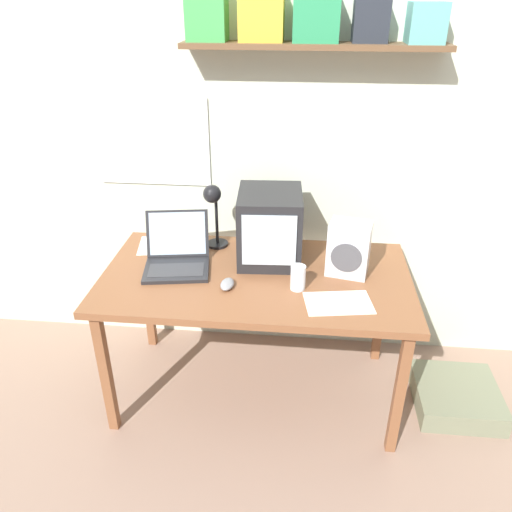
{
  "coord_description": "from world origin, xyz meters",
  "views": [
    {
      "loc": [
        0.21,
        -2.04,
        1.92
      ],
      "look_at": [
        0.0,
        0.0,
        0.82
      ],
      "focal_mm": 35.0,
      "sensor_mm": 36.0,
      "label": 1
    }
  ],
  "objects": [
    {
      "name": "ground_plane",
      "position": [
        0.0,
        0.0,
        0.0
      ],
      "size": [
        12.0,
        12.0,
        0.0
      ],
      "primitive_type": "plane",
      "color": "#9C7C69"
    },
    {
      "name": "back_wall",
      "position": [
        0.0,
        0.51,
        1.32
      ],
      "size": [
        5.6,
        0.24,
        2.6
      ],
      "color": "beige",
      "rests_on": "ground_plane"
    },
    {
      "name": "corner_desk",
      "position": [
        0.0,
        0.0,
        0.66
      ],
      "size": [
        1.47,
        0.79,
        0.72
      ],
      "color": "brown",
      "rests_on": "ground_plane"
    },
    {
      "name": "crt_monitor",
      "position": [
        0.05,
        0.18,
        0.9
      ],
      "size": [
        0.33,
        0.37,
        0.35
      ],
      "rotation": [
        0.0,
        0.0,
        0.06
      ],
      "color": "#232326",
      "rests_on": "corner_desk"
    },
    {
      "name": "laptop",
      "position": [
        -0.39,
        0.06,
        0.78
      ],
      "size": [
        0.36,
        0.37,
        0.24
      ],
      "rotation": [
        0.0,
        0.0,
        0.16
      ],
      "color": "#232326",
      "rests_on": "corner_desk"
    },
    {
      "name": "desk_lamp",
      "position": [
        -0.24,
        0.25,
        0.96
      ],
      "size": [
        0.11,
        0.15,
        0.36
      ],
      "rotation": [
        0.0,
        0.0,
        -0.14
      ],
      "color": "black",
      "rests_on": "corner_desk"
    },
    {
      "name": "juice_glass",
      "position": [
        0.2,
        -0.11,
        0.77
      ],
      "size": [
        0.07,
        0.07,
        0.12
      ],
      "color": "white",
      "rests_on": "corner_desk"
    },
    {
      "name": "space_heater",
      "position": [
        0.43,
        0.06,
        0.85
      ],
      "size": [
        0.21,
        0.18,
        0.26
      ],
      "rotation": [
        0.0,
        0.0,
        -0.21
      ],
      "color": "silver",
      "rests_on": "corner_desk"
    },
    {
      "name": "computer_mouse",
      "position": [
        -0.12,
        -0.13,
        0.74
      ],
      "size": [
        0.07,
        0.11,
        0.03
      ],
      "rotation": [
        0.0,
        0.0,
        -0.07
      ],
      "color": "gray",
      "rests_on": "corner_desk"
    },
    {
      "name": "open_notebook",
      "position": [
        0.38,
        -0.21,
        0.72
      ],
      "size": [
        0.31,
        0.23,
        0.0
      ],
      "rotation": [
        0.0,
        0.0,
        0.16
      ],
      "color": "white",
      "rests_on": "corner_desk"
    },
    {
      "name": "loose_paper_near_laptop",
      "position": [
        -0.5,
        0.26,
        0.72
      ],
      "size": [
        0.33,
        0.26,
        0.0
      ],
      "rotation": [
        0.0,
        0.0,
        0.17
      ],
      "color": "white",
      "rests_on": "corner_desk"
    },
    {
      "name": "floor_cushion",
      "position": [
        1.05,
        -0.01,
        0.06
      ],
      "size": [
        0.42,
        0.42,
        0.12
      ],
      "color": "gray",
      "rests_on": "ground_plane"
    }
  ]
}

